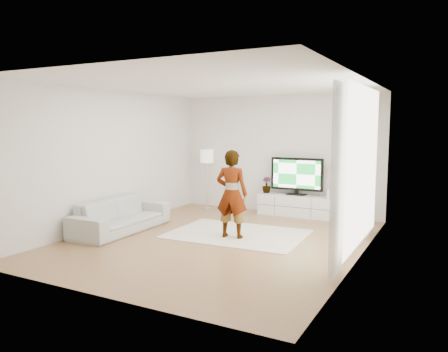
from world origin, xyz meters
The scene contains 17 objects.
floor centered at (0.00, 0.00, 0.00)m, with size 6.00×6.00×0.00m, color tan.
ceiling centered at (0.00, 0.00, 2.80)m, with size 6.00×6.00×0.00m, color white.
wall_left centered at (-2.50, 0.00, 1.40)m, with size 0.02×6.00×2.80m, color silver.
wall_right centered at (2.50, 0.00, 1.40)m, with size 0.02×6.00×2.80m, color silver.
wall_back centered at (0.00, 3.00, 1.40)m, with size 5.00×0.02×2.80m, color silver.
wall_front centered at (0.00, -3.00, 1.40)m, with size 5.00×0.02×2.80m, color silver.
window centered at (2.48, 0.30, 1.45)m, with size 0.01×2.60×2.50m, color white.
curtain_near centered at (2.40, -1.00, 1.35)m, with size 0.04×0.70×2.60m, color white.
curtain_far centered at (2.40, 1.60, 1.35)m, with size 0.04×0.70×2.60m, color white.
media_console centered at (0.55, 2.76, 0.24)m, with size 1.74×0.49×0.49m.
television centered at (0.55, 2.79, 0.96)m, with size 1.24×0.24×0.86m.
game_console centered at (1.31, 2.76, 0.59)m, with size 0.05×0.15×0.19m.
potted_plant centered at (-0.19, 2.77, 0.68)m, with size 0.21×0.21×0.38m, color #3F7238.
rug centered at (0.12, 0.57, 0.01)m, with size 2.55×1.84×0.01m, color white.
player centered at (0.15, 0.27, 0.83)m, with size 0.60×0.39×1.64m, color #334772.
sofa centered at (-2.02, -0.29, 0.32)m, with size 2.20×0.86×0.64m, color silver.
floor_lamp centered at (-1.73, 2.58, 1.26)m, with size 0.33×0.33×1.49m.
Camera 1 is at (3.77, -6.83, 2.08)m, focal length 35.00 mm.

